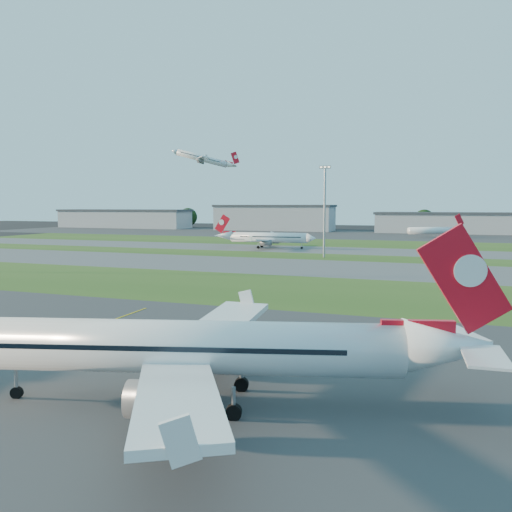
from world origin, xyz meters
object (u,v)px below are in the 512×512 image
at_px(mini_jet_near, 435,230).
at_px(light_mast_centre, 325,205).
at_px(airliner_taxiing, 268,238).
at_px(airliner_parked, 194,349).

xyz_separation_m(mini_jet_near, light_mast_centre, (-30.33, -107.00, 11.53)).
relative_size(airliner_taxiing, light_mast_centre, 1.29).
xyz_separation_m(airliner_taxiing, mini_jet_near, (55.02, 82.36, -0.37)).
height_order(airliner_parked, light_mast_centre, light_mast_centre).
bearing_deg(airliner_parked, light_mast_centre, 81.23).
bearing_deg(airliner_parked, airliner_taxiing, 90.42).
height_order(airliner_taxiing, light_mast_centre, light_mast_centre).
height_order(mini_jet_near, light_mast_centre, light_mast_centre).
relative_size(airliner_taxiing, mini_jet_near, 1.32).
height_order(airliner_parked, airliner_taxiing, airliner_parked).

